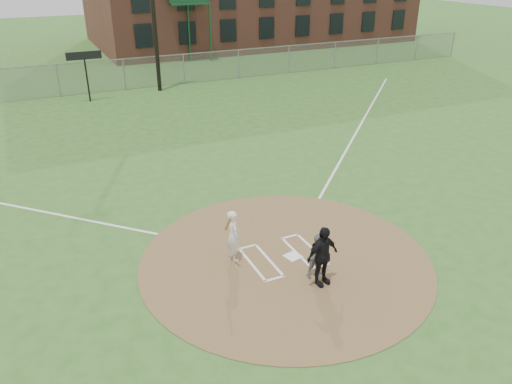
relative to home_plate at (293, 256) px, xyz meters
name	(u,v)px	position (x,y,z in m)	size (l,w,h in m)	color
ground	(285,259)	(-0.25, 0.00, -0.03)	(140.00, 140.00, 0.00)	#306021
dirt_circle	(285,259)	(-0.25, 0.00, -0.02)	(8.40, 8.40, 0.02)	brown
home_plate	(293,256)	(0.00, 0.00, 0.00)	(0.44, 0.44, 0.03)	white
foul_line_first	(358,129)	(8.75, 9.00, -0.03)	(0.10, 24.00, 0.01)	white
catcher	(319,256)	(0.17, -1.08, 0.62)	(0.61, 0.48, 1.26)	slate
umpire	(322,256)	(0.05, -1.44, 0.84)	(1.00, 0.42, 1.70)	black
batters_boxes	(283,256)	(-0.25, 0.15, -0.01)	(2.08, 1.88, 0.01)	white
batter_at_plate	(233,235)	(-1.60, 0.64, 0.77)	(0.55, 0.99, 1.78)	white
outfield_fence	(124,75)	(-0.25, 22.00, 0.98)	(56.08, 0.08, 2.03)	slate
scoreboard_sign	(85,61)	(-2.75, 20.20, 2.35)	(2.00, 0.10, 2.93)	black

